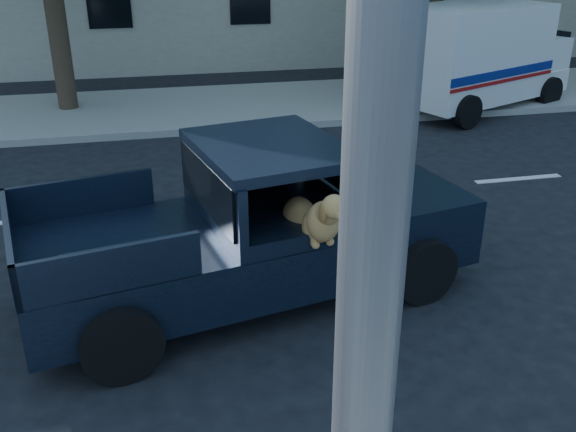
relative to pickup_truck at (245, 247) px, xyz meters
The scene contains 5 objects.
ground 1.52m from the pickup_truck, 27.36° to the right, with size 120.00×120.00×0.00m, color black.
far_sidewalk 8.67m from the pickup_truck, 81.82° to the left, with size 60.00×4.00×0.15m, color gray.
lane_stripes 4.29m from the pickup_truck, 40.54° to the left, with size 21.60×0.14×0.01m, color silver, non-canonical shape.
pickup_truck is the anchor object (origin of this frame).
mail_truck 9.96m from the pickup_truck, 47.61° to the left, with size 4.86×3.65×2.42m.
Camera 1 is at (-2.18, -5.92, 3.98)m, focal length 40.00 mm.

